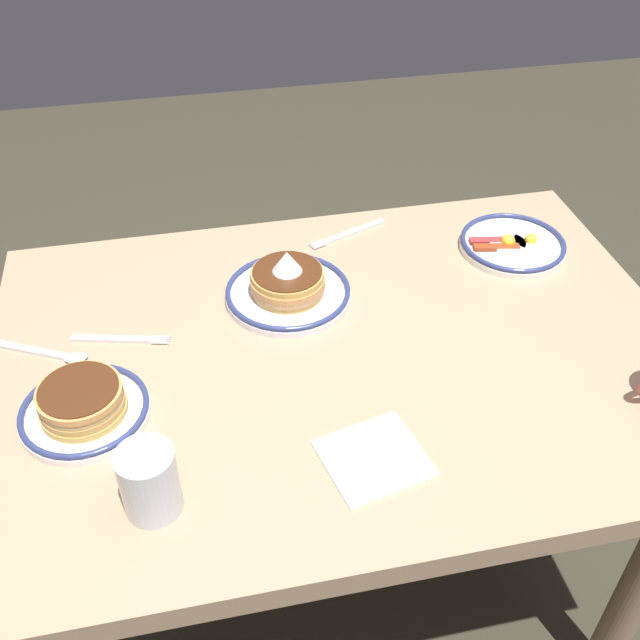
{
  "coord_description": "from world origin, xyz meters",
  "views": [
    {
      "loc": [
        0.23,
        0.94,
        1.63
      ],
      "look_at": [
        0.03,
        -0.05,
        0.79
      ],
      "focal_mm": 41.05,
      "sensor_mm": 36.0,
      "label": 1
    }
  ],
  "objects": [
    {
      "name": "ground_plane",
      "position": [
        0.0,
        0.0,
        0.0
      ],
      "size": [
        6.0,
        6.0,
        0.0
      ],
      "primitive_type": "plane",
      "color": "#363326"
    },
    {
      "name": "dining_table",
      "position": [
        0.0,
        0.0,
        0.65
      ],
      "size": [
        1.24,
        0.88,
        0.76
      ],
      "color": "tan",
      "rests_on": "ground_plane"
    },
    {
      "name": "plate_near_main",
      "position": [
        0.07,
        -0.16,
        0.78
      ],
      "size": [
        0.24,
        0.24,
        0.11
      ],
      "color": "white",
      "rests_on": "dining_table"
    },
    {
      "name": "plate_center_pancakes",
      "position": [
        -0.42,
        -0.23,
        0.77
      ],
      "size": [
        0.22,
        0.22,
        0.04
      ],
      "color": "white",
      "rests_on": "dining_table"
    },
    {
      "name": "plate_far_companion",
      "position": [
        0.44,
        0.08,
        0.78
      ],
      "size": [
        0.21,
        0.21,
        0.06
      ],
      "color": "white",
      "rests_on": "dining_table"
    },
    {
      "name": "drinking_glass",
      "position": [
        0.34,
        0.27,
        0.81
      ],
      "size": [
        0.08,
        0.08,
        0.11
      ],
      "color": "silver",
      "rests_on": "dining_table"
    },
    {
      "name": "paper_napkin",
      "position": [
        0.01,
        0.26,
        0.76
      ],
      "size": [
        0.18,
        0.17,
        0.0
      ],
      "primitive_type": "cube",
      "rotation": [
        0.0,
        0.0,
        0.23
      ],
      "color": "white",
      "rests_on": "dining_table"
    },
    {
      "name": "fork_near",
      "position": [
        -0.1,
        -0.35,
        0.76
      ],
      "size": [
        0.18,
        0.09,
        0.01
      ],
      "color": "silver",
      "rests_on": "dining_table"
    },
    {
      "name": "fork_far",
      "position": [
        0.38,
        -0.1,
        0.76
      ],
      "size": [
        0.18,
        0.06,
        0.01
      ],
      "color": "silver",
      "rests_on": "dining_table"
    },
    {
      "name": "tea_spoon",
      "position": [
        0.51,
        -0.09,
        0.76
      ],
      "size": [
        0.19,
        0.1,
        0.01
      ],
      "color": "silver",
      "rests_on": "dining_table"
    }
  ]
}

